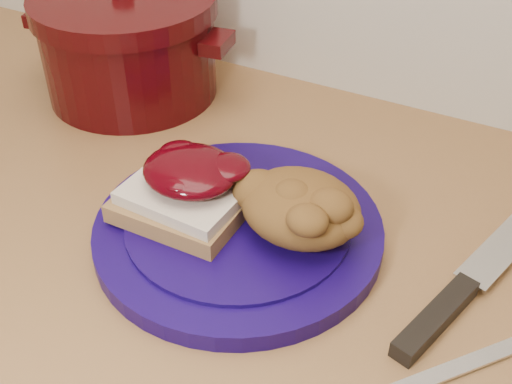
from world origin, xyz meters
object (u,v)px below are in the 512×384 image
at_px(dutch_oven, 129,44).
at_px(pepper_grinder, 83,29).
at_px(plate, 238,230).
at_px(butter_knife, 471,362).
at_px(chef_knife, 460,293).

bearing_deg(dutch_oven, pepper_grinder, 166.64).
bearing_deg(plate, butter_knife, -11.14).
xyz_separation_m(chef_knife, butter_knife, (0.03, -0.07, -0.01)).
bearing_deg(plate, chef_knife, 5.03).
xyz_separation_m(dutch_oven, pepper_grinder, (-0.10, 0.02, -0.01)).
relative_size(chef_knife, dutch_oven, 1.03).
distance_m(plate, chef_knife, 0.22).
bearing_deg(dutch_oven, plate, -35.87).
bearing_deg(chef_knife, butter_knife, -142.11).
relative_size(chef_knife, butter_knife, 1.61).
bearing_deg(plate, pepper_grinder, 149.20).
relative_size(plate, dutch_oven, 1.01).
distance_m(butter_knife, pepper_grinder, 0.69).
xyz_separation_m(plate, dutch_oven, (-0.28, 0.20, 0.06)).
bearing_deg(plate, dutch_oven, 144.13).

